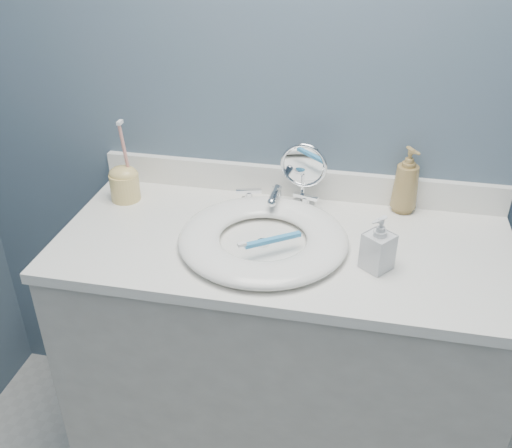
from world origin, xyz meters
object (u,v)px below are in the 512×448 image
(soap_bottle_amber, at_px, (406,180))
(soap_bottle_clear, at_px, (379,243))
(makeup_mirror, at_px, (303,173))
(toothbrush_holder, at_px, (124,182))

(soap_bottle_amber, relative_size, soap_bottle_clear, 1.35)
(makeup_mirror, xyz_separation_m, toothbrush_holder, (-0.53, -0.06, -0.05))
(makeup_mirror, distance_m, soap_bottle_amber, 0.29)
(soap_bottle_clear, bearing_deg, soap_bottle_amber, 116.21)
(makeup_mirror, height_order, soap_bottle_clear, makeup_mirror)
(makeup_mirror, distance_m, soap_bottle_clear, 0.36)
(soap_bottle_clear, bearing_deg, makeup_mirror, 167.41)
(toothbrush_holder, bearing_deg, soap_bottle_clear, -15.82)
(toothbrush_holder, bearing_deg, makeup_mirror, 6.93)
(makeup_mirror, height_order, soap_bottle_amber, makeup_mirror)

